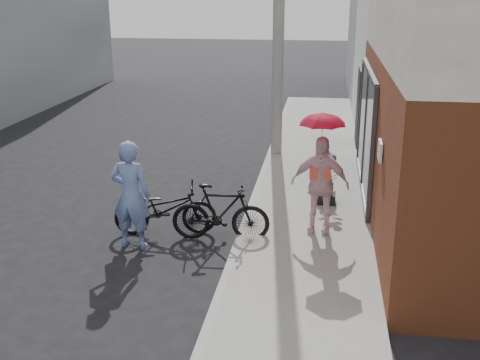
% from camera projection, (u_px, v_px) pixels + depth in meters
% --- Properties ---
extents(ground, '(80.00, 80.00, 0.00)m').
position_uv_depth(ground, '(179.00, 252.00, 9.99)').
color(ground, black).
rests_on(ground, ground).
extents(sidewalk, '(2.20, 24.00, 0.12)m').
position_uv_depth(sidewalk, '(310.00, 212.00, 11.57)').
color(sidewalk, gray).
rests_on(sidewalk, ground).
extents(curb, '(0.12, 24.00, 0.12)m').
position_uv_depth(curb, '(250.00, 209.00, 11.73)').
color(curb, '#9E9E99').
rests_on(curb, ground).
extents(east_building_far, '(8.00, 8.00, 7.00)m').
position_uv_depth(east_building_far, '(459.00, 4.00, 22.98)').
color(east_building_far, slate).
rests_on(east_building_far, ground).
extents(utility_pole, '(0.28, 0.28, 7.00)m').
position_uv_depth(utility_pole, '(279.00, 17.00, 14.40)').
color(utility_pole, '#9E9E99').
rests_on(utility_pole, ground).
extents(officer, '(0.72, 0.51, 1.85)m').
position_uv_depth(officer, '(131.00, 195.00, 9.94)').
color(officer, '#6C83C0').
rests_on(officer, ground).
extents(bike_left, '(1.89, 0.96, 0.95)m').
position_uv_depth(bike_left, '(165.00, 209.00, 10.60)').
color(bike_left, black).
rests_on(bike_left, ground).
extents(bike_right, '(1.72, 0.57, 1.02)m').
position_uv_depth(bike_right, '(221.00, 213.00, 10.32)').
color(bike_right, black).
rests_on(bike_right, ground).
extents(kimono_woman, '(1.04, 0.53, 1.71)m').
position_uv_depth(kimono_woman, '(320.00, 184.00, 10.31)').
color(kimono_woman, silver).
rests_on(kimono_woman, sidewalk).
extents(parasol, '(0.76, 0.76, 0.67)m').
position_uv_depth(parasol, '(323.00, 116.00, 9.94)').
color(parasol, '#F11C48').
rests_on(parasol, kimono_woman).
extents(planter, '(0.36, 0.36, 0.19)m').
position_uv_depth(planter, '(326.00, 198.00, 11.88)').
color(planter, black).
rests_on(planter, sidewalk).
extents(potted_plant, '(0.48, 0.42, 0.54)m').
position_uv_depth(potted_plant, '(327.00, 181.00, 11.77)').
color(potted_plant, '#3F752E').
rests_on(potted_plant, planter).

